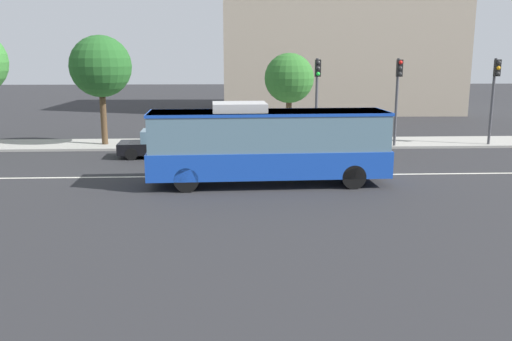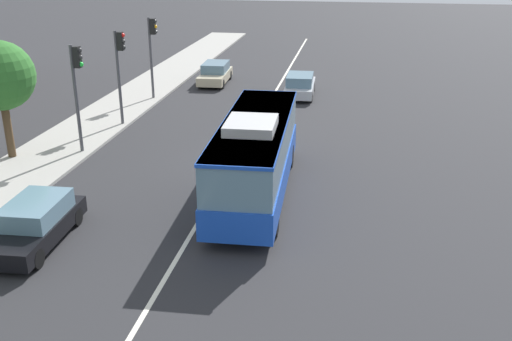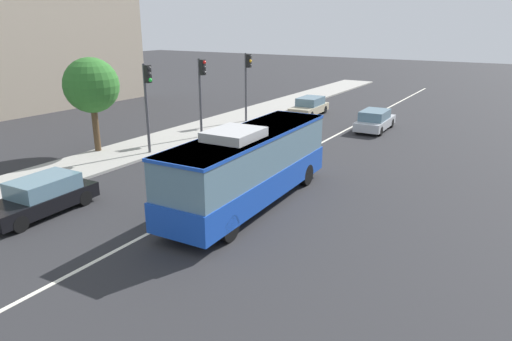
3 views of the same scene
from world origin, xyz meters
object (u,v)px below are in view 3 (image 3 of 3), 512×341
object	(u,v)px
sedan_beige	(309,106)
traffic_light_near_corner	(147,94)
transit_bus	(250,163)
traffic_light_mid_block	(247,76)
sedan_silver	(375,120)
traffic_light_far_corner	(202,85)
sedan_black	(41,196)
street_tree_kerbside_right	(91,86)

from	to	relation	value
sedan_beige	traffic_light_near_corner	size ratio (longest dim) A/B	0.88
traffic_light_near_corner	transit_bus	bearing A→B (deg)	-19.51
traffic_light_near_corner	traffic_light_mid_block	xyz separation A→B (m)	(10.46, 0.03, 0.00)
sedan_silver	sedan_beige	distance (m)	6.94
traffic_light_near_corner	traffic_light_far_corner	bearing A→B (deg)	89.30
sedan_black	traffic_light_far_corner	bearing A→B (deg)	-173.50
transit_bus	street_tree_kerbside_right	xyz separation A→B (m)	(2.16, 11.95, 2.13)
sedan_silver	street_tree_kerbside_right	distance (m)	19.01
sedan_black	sedan_beige	xyz separation A→B (m)	(24.41, -0.35, 0.00)
traffic_light_near_corner	sedan_silver	bearing A→B (deg)	56.90
sedan_silver	sedan_beige	size ratio (longest dim) A/B	1.00
sedan_black	traffic_light_far_corner	distance (m)	13.76
traffic_light_mid_block	traffic_light_far_corner	size ratio (longest dim) A/B	1.00
street_tree_kerbside_right	transit_bus	bearing A→B (deg)	-100.24
sedan_silver	street_tree_kerbside_right	size ratio (longest dim) A/B	0.82
transit_bus	sedan_beige	size ratio (longest dim) A/B	2.21
traffic_light_mid_block	traffic_light_far_corner	distance (m)	5.81
sedan_black	street_tree_kerbside_right	xyz separation A→B (m)	(7.35, 5.34, 3.21)
street_tree_kerbside_right	traffic_light_near_corner	bearing A→B (deg)	-66.82
traffic_light_mid_block	traffic_light_far_corner	bearing A→B (deg)	-85.39
transit_bus	traffic_light_far_corner	size ratio (longest dim) A/B	1.94
traffic_light_mid_block	sedan_silver	bearing A→B (deg)	18.23
sedan_black	sedan_beige	bearing A→B (deg)	176.64
sedan_silver	traffic_light_mid_block	world-z (taller)	traffic_light_mid_block
sedan_silver	street_tree_kerbside_right	xyz separation A→B (m)	(-14.33, 12.07, 3.21)
sedan_beige	sedan_black	bearing A→B (deg)	-3.20
street_tree_kerbside_right	traffic_light_mid_block	bearing A→B (deg)	-14.30
transit_bus	sedan_black	distance (m)	8.48
traffic_light_near_corner	traffic_light_mid_block	world-z (taller)	same
sedan_silver	traffic_light_near_corner	bearing A→B (deg)	143.61
transit_bus	sedan_beige	xyz separation A→B (m)	(19.21, 6.26, -1.09)
traffic_light_near_corner	street_tree_kerbside_right	xyz separation A→B (m)	(-1.30, 3.03, 0.37)
sedan_silver	sedan_black	size ratio (longest dim) A/B	0.99
transit_bus	street_tree_kerbside_right	world-z (taller)	street_tree_kerbside_right
sedan_silver	traffic_light_mid_block	bearing A→B (deg)	104.21
traffic_light_mid_block	street_tree_kerbside_right	xyz separation A→B (m)	(-11.76, 3.00, 0.37)
sedan_beige	traffic_light_near_corner	world-z (taller)	traffic_light_near_corner
sedan_black	traffic_light_mid_block	xyz separation A→B (m)	(19.11, 2.34, 2.84)
sedan_black	traffic_light_far_corner	size ratio (longest dim) A/B	0.88
sedan_beige	street_tree_kerbside_right	distance (m)	18.26
sedan_beige	traffic_light_mid_block	xyz separation A→B (m)	(-5.30, 2.69, 2.84)
sedan_silver	traffic_light_near_corner	xyz separation A→B (m)	(-13.03, 9.05, 2.84)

